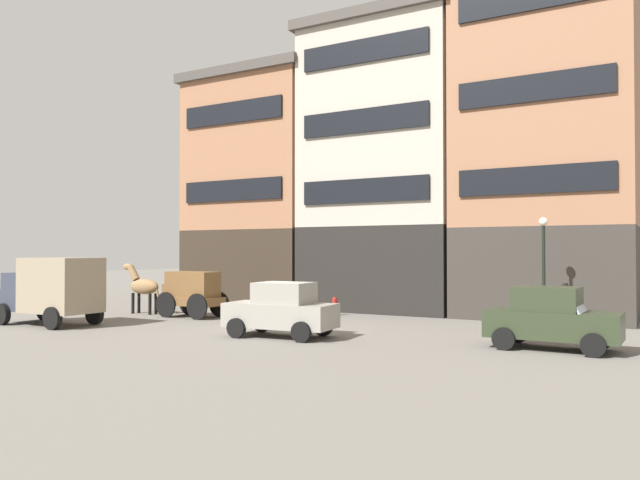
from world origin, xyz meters
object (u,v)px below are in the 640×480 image
(pedestrian_officer, at_px, (565,307))
(streetlamp_curbside, at_px, (544,257))
(delivery_truck_near, at_px, (51,288))
(sedan_light, at_px, (281,310))
(cargo_wagon, at_px, (192,291))
(draft_horse, at_px, (143,286))
(sedan_dark, at_px, (551,318))
(fire_hydrant_curbside, at_px, (335,306))

(pedestrian_officer, bearing_deg, streetlamp_curbside, 122.55)
(delivery_truck_near, height_order, sedan_light, delivery_truck_near)
(streetlamp_curbside, bearing_deg, delivery_truck_near, -154.57)
(sedan_light, distance_m, streetlamp_curbside, 9.88)
(cargo_wagon, height_order, pedestrian_officer, cargo_wagon)
(draft_horse, relative_size, delivery_truck_near, 0.54)
(sedan_dark, bearing_deg, streetlamp_curbside, 102.07)
(sedan_light, bearing_deg, pedestrian_officer, 30.96)
(fire_hydrant_curbside, bearing_deg, cargo_wagon, -144.90)
(streetlamp_curbside, bearing_deg, sedan_dark, -77.93)
(sedan_dark, distance_m, streetlamp_curbside, 5.12)
(cargo_wagon, distance_m, fire_hydrant_curbside, 6.33)
(delivery_truck_near, distance_m, streetlamp_curbside, 18.80)
(delivery_truck_near, distance_m, fire_hydrant_curbside, 11.71)
(cargo_wagon, relative_size, pedestrian_officer, 1.63)
(streetlamp_curbside, bearing_deg, cargo_wagon, -167.54)
(delivery_truck_near, relative_size, pedestrian_officer, 2.43)
(streetlamp_curbside, bearing_deg, pedestrian_officer, -57.45)
(delivery_truck_near, bearing_deg, streetlamp_curbside, 25.43)
(cargo_wagon, distance_m, sedan_light, 7.61)
(cargo_wagon, distance_m, draft_horse, 2.95)
(draft_horse, bearing_deg, fire_hydrant_curbside, 24.06)
(pedestrian_officer, height_order, streetlamp_curbside, streetlamp_curbside)
(pedestrian_officer, bearing_deg, cargo_wagon, -173.79)
(fire_hydrant_curbside, bearing_deg, sedan_dark, -27.45)
(delivery_truck_near, bearing_deg, cargo_wagon, 60.39)
(pedestrian_officer, height_order, fire_hydrant_curbside, pedestrian_officer)
(sedan_light, bearing_deg, sedan_dark, 11.72)
(delivery_truck_near, height_order, pedestrian_officer, delivery_truck_near)
(delivery_truck_near, bearing_deg, sedan_dark, 10.57)
(cargo_wagon, xyz_separation_m, sedan_dark, (15.15, -1.58, -0.23))
(cargo_wagon, bearing_deg, streetlamp_curbside, 12.46)
(sedan_dark, height_order, sedan_light, same)
(sedan_light, height_order, fire_hydrant_curbside, sedan_light)
(cargo_wagon, xyz_separation_m, streetlamp_curbside, (14.14, 3.12, 1.52))
(sedan_dark, relative_size, pedestrian_officer, 2.09)
(sedan_dark, bearing_deg, fire_hydrant_curbside, 152.55)
(sedan_dark, distance_m, pedestrian_officer, 3.22)
(cargo_wagon, relative_size, draft_horse, 1.25)
(draft_horse, distance_m, delivery_truck_near, 4.94)
(sedan_dark, height_order, pedestrian_officer, sedan_dark)
(cargo_wagon, distance_m, streetlamp_curbside, 14.56)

